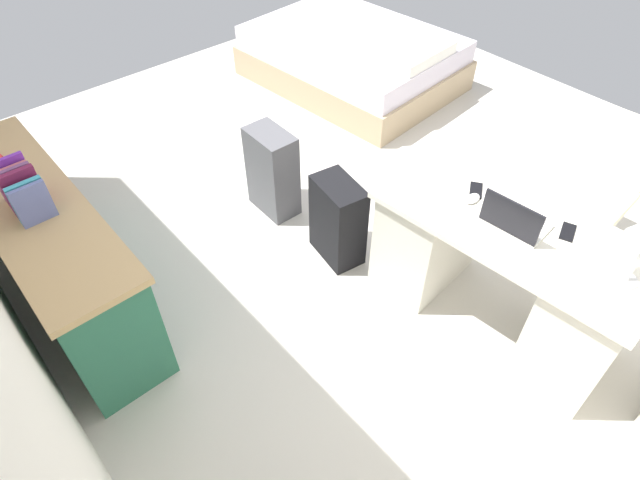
% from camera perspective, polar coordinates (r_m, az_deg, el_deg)
% --- Properties ---
extents(ground_plane, '(5.67, 5.67, 0.00)m').
position_cam_1_polar(ground_plane, '(4.01, 2.57, 4.46)').
color(ground_plane, beige).
extents(desk, '(1.49, 0.79, 0.74)m').
position_cam_1_polar(desk, '(3.13, 18.84, -3.13)').
color(desk, silver).
rests_on(desk, ground_plane).
extents(office_chair, '(0.52, 0.52, 0.94)m').
position_cam_1_polar(office_chair, '(3.80, 27.14, 4.31)').
color(office_chair, black).
rests_on(office_chair, ground_plane).
extents(credenza, '(1.80, 0.48, 0.79)m').
position_cam_1_polar(credenza, '(3.40, -26.61, -1.35)').
color(credenza, '#28664C').
rests_on(credenza, ground_plane).
extents(bed, '(2.01, 1.56, 0.58)m').
position_cam_1_polar(bed, '(5.40, 3.62, 18.93)').
color(bed, tan).
rests_on(bed, ground_plane).
extents(suitcase_black, '(0.39, 0.28, 0.58)m').
position_cam_1_polar(suitcase_black, '(3.40, 1.92, 2.08)').
color(suitcase_black, black).
rests_on(suitcase_black, ground_plane).
extents(suitcase_spare_grey, '(0.37, 0.23, 0.64)m').
position_cam_1_polar(suitcase_spare_grey, '(3.75, -5.14, 7.28)').
color(suitcase_spare_grey, '#4C4C51').
rests_on(suitcase_spare_grey, ground_plane).
extents(laptop, '(0.33, 0.25, 0.21)m').
position_cam_1_polar(laptop, '(2.84, 20.15, 1.99)').
color(laptop, silver).
rests_on(laptop, desk).
extents(computer_mouse, '(0.07, 0.10, 0.03)m').
position_cam_1_polar(computer_mouse, '(2.96, 16.09, 4.30)').
color(computer_mouse, white).
rests_on(computer_mouse, desk).
extents(cell_phone_near_laptop, '(0.11, 0.15, 0.01)m').
position_cam_1_polar(cell_phone_near_laptop, '(2.95, 25.09, 0.79)').
color(cell_phone_near_laptop, black).
rests_on(cell_phone_near_laptop, desk).
extents(cell_phone_by_mouse, '(0.13, 0.15, 0.01)m').
position_cam_1_polar(cell_phone_by_mouse, '(3.04, 16.42, 5.16)').
color(cell_phone_by_mouse, black).
rests_on(cell_phone_by_mouse, desk).
extents(desk_lamp, '(0.16, 0.11, 0.34)m').
position_cam_1_polar(desk_lamp, '(2.67, 31.16, 0.30)').
color(desk_lamp, silver).
rests_on(desk_lamp, desk).
extents(book_row, '(0.30, 0.17, 0.24)m').
position_cam_1_polar(book_row, '(3.06, -29.29, 4.67)').
color(book_row, '#59659E').
rests_on(book_row, credenza).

